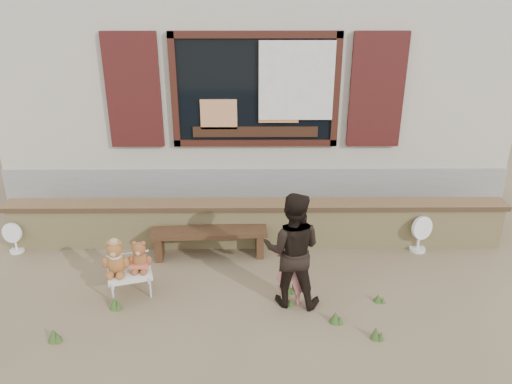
{
  "coord_description": "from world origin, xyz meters",
  "views": [
    {
      "loc": [
        -0.04,
        -5.41,
        3.58
      ],
      "look_at": [
        0.0,
        0.6,
        1.0
      ],
      "focal_mm": 35.0,
      "sensor_mm": 36.0,
      "label": 1
    }
  ],
  "objects_px": {
    "teddy_bear_right": "(140,255)",
    "child": "(291,266)",
    "bench": "(209,237)",
    "teddy_bear_left": "(116,257)",
    "adult": "(292,250)",
    "folding_chair": "(130,273)"
  },
  "relations": [
    {
      "from": "teddy_bear_right",
      "to": "child",
      "type": "distance_m",
      "value": 1.82
    },
    {
      "from": "bench",
      "to": "teddy_bear_left",
      "type": "distance_m",
      "value": 1.41
    },
    {
      "from": "adult",
      "to": "folding_chair",
      "type": "bearing_deg",
      "value": 5.13
    },
    {
      "from": "teddy_bear_left",
      "to": "adult",
      "type": "relative_size",
      "value": 0.32
    },
    {
      "from": "folding_chair",
      "to": "adult",
      "type": "height_order",
      "value": "adult"
    },
    {
      "from": "folding_chair",
      "to": "teddy_bear_left",
      "type": "relative_size",
      "value": 1.39
    },
    {
      "from": "teddy_bear_right",
      "to": "adult",
      "type": "height_order",
      "value": "adult"
    },
    {
      "from": "teddy_bear_left",
      "to": "adult",
      "type": "distance_m",
      "value": 2.1
    },
    {
      "from": "bench",
      "to": "teddy_bear_left",
      "type": "relative_size",
      "value": 3.57
    },
    {
      "from": "teddy_bear_left",
      "to": "teddy_bear_right",
      "type": "xyz_separation_m",
      "value": [
        0.27,
        0.08,
        -0.03
      ]
    },
    {
      "from": "bench",
      "to": "teddy_bear_left",
      "type": "bearing_deg",
      "value": -141.55
    },
    {
      "from": "folding_chair",
      "to": "adult",
      "type": "bearing_deg",
      "value": -21.6
    },
    {
      "from": "teddy_bear_right",
      "to": "child",
      "type": "bearing_deg",
      "value": -24.33
    },
    {
      "from": "teddy_bear_right",
      "to": "child",
      "type": "relative_size",
      "value": 0.39
    },
    {
      "from": "child",
      "to": "bench",
      "type": "bearing_deg",
      "value": -37.39
    },
    {
      "from": "bench",
      "to": "child",
      "type": "xyz_separation_m",
      "value": [
        1.04,
        -1.11,
        0.21
      ]
    },
    {
      "from": "folding_chair",
      "to": "teddy_bear_left",
      "type": "bearing_deg",
      "value": 180.0
    },
    {
      "from": "bench",
      "to": "folding_chair",
      "type": "xyz_separation_m",
      "value": [
        -0.9,
        -0.89,
        -0.01
      ]
    },
    {
      "from": "teddy_bear_left",
      "to": "child",
      "type": "relative_size",
      "value": 0.44
    },
    {
      "from": "teddy_bear_left",
      "to": "teddy_bear_right",
      "type": "distance_m",
      "value": 0.28
    },
    {
      "from": "folding_chair",
      "to": "child",
      "type": "distance_m",
      "value": 1.96
    },
    {
      "from": "child",
      "to": "adult",
      "type": "xyz_separation_m",
      "value": [
        0.02,
        0.03,
        0.2
      ]
    }
  ]
}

